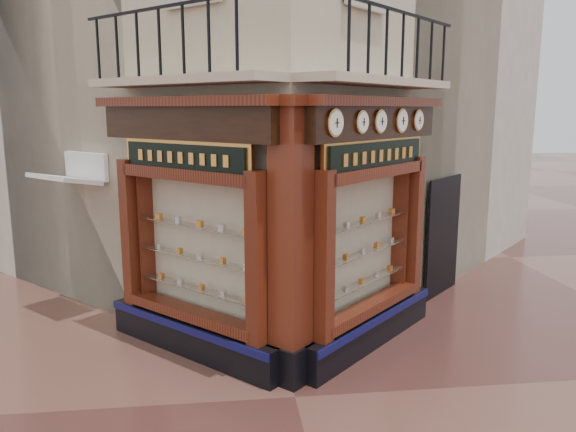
{
  "coord_description": "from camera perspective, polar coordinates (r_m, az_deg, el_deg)",
  "views": [
    {
      "loc": [
        -0.91,
        -6.87,
        3.79
      ],
      "look_at": [
        0.14,
        2.0,
        2.09
      ],
      "focal_mm": 35.0,
      "sensor_mm": 36.0,
      "label": 1
    }
  ],
  "objects": [
    {
      "name": "ground",
      "position": [
        7.9,
        0.72,
        -17.91
      ],
      "size": [
        80.0,
        80.0,
        0.0
      ],
      "primitive_type": "plane",
      "color": "#44241F",
      "rests_on": "ground"
    },
    {
      "name": "main_building",
      "position": [
        13.25,
        -2.91,
        20.34
      ],
      "size": [
        11.31,
        11.31,
        12.0
      ],
      "primitive_type": "cube",
      "rotation": [
        0.0,
        0.0,
        0.79
      ],
      "color": "#C1B297",
      "rests_on": "ground"
    },
    {
      "name": "neighbour_left",
      "position": [
        15.68,
        -13.01,
        16.75
      ],
      "size": [
        11.31,
        11.31,
        11.0
      ],
      "primitive_type": "cube",
      "rotation": [
        0.0,
        0.0,
        0.79
      ],
      "color": "beige",
      "rests_on": "ground"
    },
    {
      "name": "neighbour_right",
      "position": [
        15.96,
        5.77,
        16.85
      ],
      "size": [
        11.31,
        11.31,
        11.0
      ],
      "primitive_type": "cube",
      "rotation": [
        0.0,
        0.0,
        0.79
      ],
      "color": "beige",
      "rests_on": "ground"
    },
    {
      "name": "shopfront_left",
      "position": [
        8.65,
        -9.9,
        -1.52
      ],
      "size": [
        2.86,
        2.86,
        3.98
      ],
      "rotation": [
        0.0,
        0.0,
        2.36
      ],
      "color": "black",
      "rests_on": "ground"
    },
    {
      "name": "shopfront_right",
      "position": [
        8.94,
        8.4,
        -1.07
      ],
      "size": [
        2.86,
        2.86,
        3.98
      ],
      "rotation": [
        0.0,
        0.0,
        0.79
      ],
      "color": "black",
      "rests_on": "ground"
    },
    {
      "name": "corner_pilaster",
      "position": [
        7.66,
        0.27,
        -3.19
      ],
      "size": [
        0.85,
        0.85,
        3.98
      ],
      "rotation": [
        0.0,
        0.0,
        0.79
      ],
      "color": "black",
      "rests_on": "ground"
    },
    {
      "name": "balcony",
      "position": [
        8.42,
        -0.56,
        13.65
      ],
      "size": [
        5.94,
        2.97,
        1.03
      ],
      "color": "#C1B297",
      "rests_on": "ground"
    },
    {
      "name": "clock_a",
      "position": [
        7.51,
        4.78,
        9.41
      ],
      "size": [
        0.3,
        0.3,
        0.37
      ],
      "rotation": [
        0.0,
        0.0,
        0.79
      ],
      "color": "#B6763C",
      "rests_on": "ground"
    },
    {
      "name": "clock_b",
      "position": [
        8.09,
        7.51,
        9.45
      ],
      "size": [
        0.27,
        0.27,
        0.33
      ],
      "rotation": [
        0.0,
        0.0,
        0.79
      ],
      "color": "#B6763C",
      "rests_on": "ground"
    },
    {
      "name": "clock_c",
      "position": [
        8.55,
        9.35,
        9.47
      ],
      "size": [
        0.28,
        0.28,
        0.35
      ],
      "rotation": [
        0.0,
        0.0,
        0.79
      ],
      "color": "#B6763C",
      "rests_on": "ground"
    },
    {
      "name": "clock_d",
      "position": [
        9.15,
        11.45,
        9.47
      ],
      "size": [
        0.31,
        0.31,
        0.38
      ],
      "rotation": [
        0.0,
        0.0,
        0.79
      ],
      "color": "#B6763C",
      "rests_on": "ground"
    },
    {
      "name": "clock_e",
      "position": [
        9.68,
        13.07,
        9.47
      ],
      "size": [
        0.28,
        0.28,
        0.35
      ],
      "rotation": [
        0.0,
        0.0,
        0.79
      ],
      "color": "#B6763C",
      "rests_on": "ground"
    },
    {
      "name": "awning",
      "position": [
        11.4,
        -20.87,
        -9.4
      ],
      "size": [
        1.45,
        1.45,
        0.22
      ],
      "primitive_type": null,
      "rotation": [
        0.19,
        0.0,
        2.36
      ],
      "color": "silver",
      "rests_on": "ground"
    },
    {
      "name": "signboard_left",
      "position": [
        8.43,
        -10.54,
        5.87
      ],
      "size": [
        1.95,
        1.95,
        0.52
      ],
      "rotation": [
        0.0,
        0.0,
        2.36
      ],
      "color": "gold",
      "rests_on": "ground"
    },
    {
      "name": "signboard_right",
      "position": [
        8.74,
        9.05,
        6.09
      ],
      "size": [
        2.1,
        2.1,
        0.56
      ],
      "rotation": [
        0.0,
        0.0,
        0.79
      ],
      "color": "gold",
      "rests_on": "ground"
    }
  ]
}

